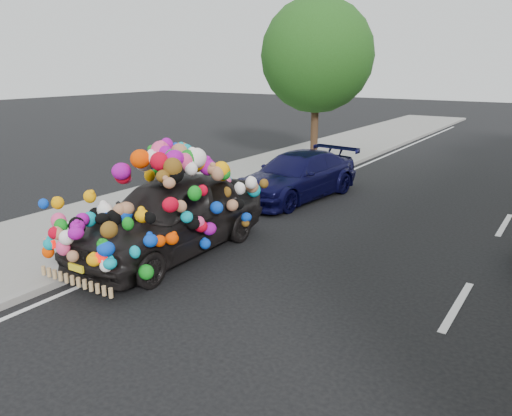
% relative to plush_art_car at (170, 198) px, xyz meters
% --- Properties ---
extents(ground, '(100.00, 100.00, 0.00)m').
position_rel_plush_art_car_xyz_m(ground, '(1.80, 0.70, -1.14)').
color(ground, black).
rests_on(ground, ground).
extents(sidewalk, '(4.00, 60.00, 0.12)m').
position_rel_plush_art_car_xyz_m(sidewalk, '(-2.50, 0.70, -1.08)').
color(sidewalk, gray).
rests_on(sidewalk, ground).
extents(kerb, '(0.15, 60.00, 0.13)m').
position_rel_plush_art_car_xyz_m(kerb, '(-0.55, 0.70, -1.08)').
color(kerb, gray).
rests_on(kerb, ground).
extents(lane_markings, '(6.00, 50.00, 0.01)m').
position_rel_plush_art_car_xyz_m(lane_markings, '(5.40, 0.70, -1.14)').
color(lane_markings, silver).
rests_on(lane_markings, ground).
extents(tree_near_sidewalk, '(4.20, 4.20, 6.13)m').
position_rel_plush_art_car_xyz_m(tree_near_sidewalk, '(-2.00, 10.20, 2.88)').
color(tree_near_sidewalk, '#332114').
rests_on(tree_near_sidewalk, ground).
extents(plush_art_car, '(2.32, 4.85, 2.22)m').
position_rel_plush_art_car_xyz_m(plush_art_car, '(0.00, 0.00, 0.00)').
color(plush_art_car, black).
rests_on(plush_art_car, ground).
extents(navy_sedan, '(2.36, 4.65, 1.29)m').
position_rel_plush_art_car_xyz_m(navy_sedan, '(-0.00, 5.20, -0.49)').
color(navy_sedan, '#090932').
rests_on(navy_sedan, ground).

